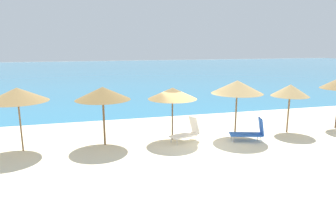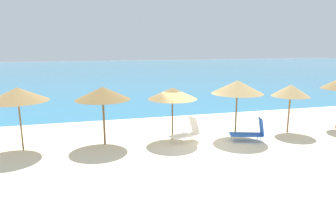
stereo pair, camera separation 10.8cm
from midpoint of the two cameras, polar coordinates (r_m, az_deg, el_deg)
The scene contains 10 objects.
ground_plane at distance 15.24m, azimuth 3.99°, elevation -5.85°, with size 160.00×160.00×0.00m, color beige.
sea_water at distance 56.79m, azimuth -10.51°, elevation 7.46°, with size 160.00×73.75×0.01m, color teal.
dune_ridge at distance 8.26m, azimuth 26.51°, elevation -17.02°, with size 43.50×6.89×1.80m, color beige.
beach_umbrella_3 at distance 15.13m, azimuth -26.51°, elevation 2.92°, with size 2.68×2.68×2.93m.
beach_umbrella_4 at distance 14.78m, azimuth -12.31°, elevation 3.40°, with size 2.62×2.62×2.84m.
beach_umbrella_5 at distance 15.27m, azimuth 0.63°, elevation 3.50°, with size 2.48×2.48×2.69m.
beach_umbrella_6 at distance 16.11m, azimuth 12.61°, elevation 4.58°, with size 2.67×2.67×3.00m.
beach_umbrella_7 at distance 17.88m, azimuth 21.70°, elevation 3.76°, with size 2.04×2.04×2.68m.
lounge_chair_1 at distance 15.44m, azimuth 3.45°, elevation -3.72°, with size 1.62×1.04×1.21m.
lounge_chair_2 at distance 16.01m, azimuth 14.96°, elevation -3.62°, with size 1.77×1.15×1.20m.
Camera 1 is at (-4.89, -13.62, 4.79)m, focal length 32.65 mm.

